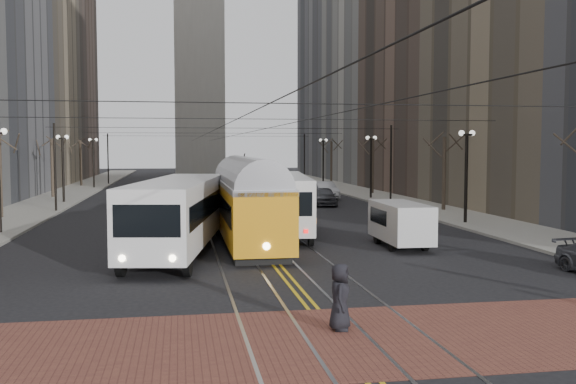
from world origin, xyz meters
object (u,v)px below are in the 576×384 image
object	(u,v)px
streetcar	(248,210)
cargo_van	(400,225)
transit_bus	(179,216)
sedan_silver	(324,190)
pedestrian_a	(340,297)
rear_bus	(282,204)
sedan_grey	(324,196)

from	to	relation	value
streetcar	cargo_van	distance (m)	7.65
transit_bus	streetcar	bearing A→B (deg)	46.34
sedan_silver	streetcar	bearing A→B (deg)	-113.08
streetcar	cargo_van	xyz separation A→B (m)	(7.10, -2.78, -0.60)
streetcar	transit_bus	bearing A→B (deg)	-143.11
streetcar	pedestrian_a	xyz separation A→B (m)	(0.74, -15.97, -0.77)
rear_bus	sedan_grey	world-z (taller)	rear_bus
rear_bus	cargo_van	world-z (taller)	rear_bus
cargo_van	sedan_silver	world-z (taller)	cargo_van
transit_bus	sedan_grey	size ratio (longest dim) A/B	2.96
cargo_van	rear_bus	bearing A→B (deg)	128.78
transit_bus	sedan_grey	world-z (taller)	transit_bus
transit_bus	pedestrian_a	world-z (taller)	transit_bus
cargo_van	pedestrian_a	xyz separation A→B (m)	(-6.37, -13.19, -0.18)
rear_bus	cargo_van	bearing A→B (deg)	-45.76
cargo_van	sedan_silver	size ratio (longest dim) A/B	0.98
streetcar	sedan_grey	distance (m)	21.32
transit_bus	cargo_van	bearing A→B (deg)	8.44
sedan_silver	pedestrian_a	xyz separation A→B (m)	(-9.22, -42.01, 0.08)
streetcar	sedan_grey	bearing A→B (deg)	66.76
cargo_van	sedan_silver	distance (m)	28.96
transit_bus	rear_bus	xyz separation A→B (m)	(5.74, 6.03, -0.05)
rear_bus	sedan_silver	distance (m)	23.86
streetcar	sedan_grey	size ratio (longest dim) A/B	3.14
cargo_van	pedestrian_a	distance (m)	14.64
transit_bus	pedestrian_a	xyz separation A→B (m)	(4.18, -13.39, -0.78)
transit_bus	sedan_silver	bearing A→B (deg)	74.44
cargo_van	sedan_grey	world-z (taller)	cargo_van
transit_bus	rear_bus	bearing A→B (deg)	55.94
sedan_silver	rear_bus	bearing A→B (deg)	-110.89
transit_bus	sedan_grey	distance (m)	25.14
transit_bus	cargo_van	size ratio (longest dim) A/B	2.76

